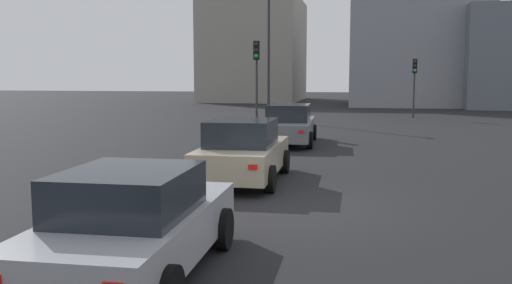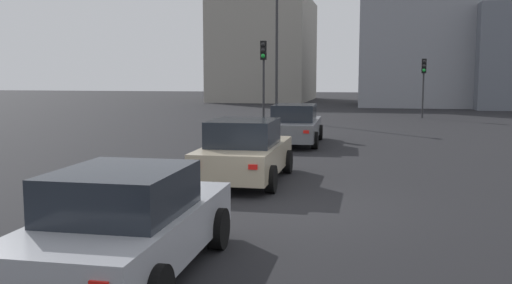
% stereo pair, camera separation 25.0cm
% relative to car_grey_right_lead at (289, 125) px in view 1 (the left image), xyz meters
% --- Properties ---
extents(ground_plane, '(160.00, 160.00, 0.20)m').
position_rel_car_grey_right_lead_xyz_m(ground_plane, '(-10.42, -1.54, -0.85)').
color(ground_plane, black).
extents(car_grey_right_lead, '(4.87, 2.12, 1.56)m').
position_rel_car_grey_right_lead_xyz_m(car_grey_right_lead, '(0.00, 0.00, 0.00)').
color(car_grey_right_lead, slate).
rests_on(car_grey_right_lead, ground_plane).
extents(car_beige_right_second, '(4.31, 2.02, 1.58)m').
position_rel_car_grey_right_lead_xyz_m(car_beige_right_second, '(-8.00, 0.17, 0.00)').
color(car_beige_right_second, tan).
rests_on(car_beige_right_second, ground_plane).
extents(car_silver_right_third, '(4.29, 2.01, 1.48)m').
position_rel_car_grey_right_lead_xyz_m(car_silver_right_third, '(-14.88, 0.19, -0.03)').
color(car_silver_right_third, '#A8AAB2').
rests_on(car_silver_right_third, ground_plane).
extents(traffic_light_near_left, '(0.32, 0.28, 3.72)m').
position_rel_car_grey_right_lead_xyz_m(traffic_light_near_left, '(14.94, -6.07, 1.93)').
color(traffic_light_near_left, '#2D2D30').
rests_on(traffic_light_near_left, ground_plane).
extents(traffic_light_near_right, '(0.32, 0.28, 4.32)m').
position_rel_car_grey_right_lead_xyz_m(traffic_light_near_right, '(4.87, 2.21, 2.35)').
color(traffic_light_near_right, '#2D2D30').
rests_on(traffic_light_near_right, ground_plane).
extents(street_lamp_kerbside, '(0.56, 0.36, 7.62)m').
position_rel_car_grey_right_lead_xyz_m(street_lamp_kerbside, '(11.40, 2.68, 3.71)').
color(street_lamp_kerbside, '#2D2D30').
rests_on(street_lamp_kerbside, ground_plane).
extents(building_facade_left, '(15.63, 9.41, 8.24)m').
position_rel_car_grey_right_lead_xyz_m(building_facade_left, '(31.39, -15.54, 3.37)').
color(building_facade_left, slate).
rests_on(building_facade_left, ground_plane).
extents(building_facade_center, '(9.47, 11.48, 9.96)m').
position_rel_car_grey_right_lead_xyz_m(building_facade_center, '(30.16, -7.54, 4.23)').
color(building_facade_center, gray).
rests_on(building_facade_center, ground_plane).
extents(building_facade_right, '(13.99, 9.69, 10.77)m').
position_rel_car_grey_right_lead_xyz_m(building_facade_right, '(38.15, 8.46, 4.63)').
color(building_facade_right, gray).
rests_on(building_facade_right, ground_plane).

